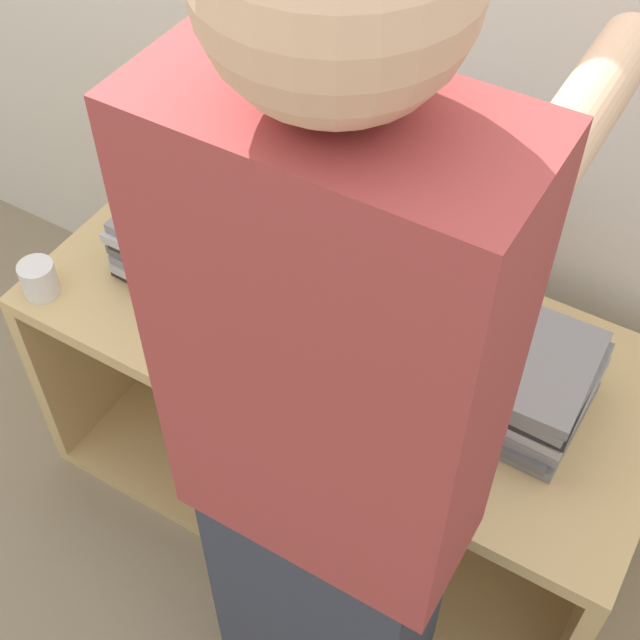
{
  "coord_description": "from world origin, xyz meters",
  "views": [
    {
      "loc": [
        0.59,
        -0.77,
        2.04
      ],
      "look_at": [
        0.0,
        0.22,
        0.74
      ],
      "focal_mm": 50.0,
      "sensor_mm": 36.0,
      "label": 1
    }
  ],
  "objects_px": {
    "laptop_stack_left": "(202,243)",
    "person": "(331,489)",
    "laptop_open": "(356,296)",
    "mug": "(39,279)",
    "laptop_stack_right": "(503,373)"
  },
  "relations": [
    {
      "from": "laptop_open",
      "to": "laptop_stack_left",
      "type": "xyz_separation_m",
      "value": [
        -0.35,
        -0.06,
        0.03
      ]
    },
    {
      "from": "laptop_stack_right",
      "to": "person",
      "type": "distance_m",
      "value": 0.56
    },
    {
      "from": "laptop_stack_left",
      "to": "mug",
      "type": "bearing_deg",
      "value": -138.37
    },
    {
      "from": "laptop_open",
      "to": "laptop_stack_right",
      "type": "bearing_deg",
      "value": -9.1
    },
    {
      "from": "mug",
      "to": "laptop_stack_left",
      "type": "bearing_deg",
      "value": 41.63
    },
    {
      "from": "person",
      "to": "laptop_open",
      "type": "bearing_deg",
      "value": 115.19
    },
    {
      "from": "laptop_open",
      "to": "mug",
      "type": "height_order",
      "value": "laptop_open"
    },
    {
      "from": "laptop_stack_left",
      "to": "person",
      "type": "height_order",
      "value": "person"
    },
    {
      "from": "laptop_open",
      "to": "laptop_stack_right",
      "type": "distance_m",
      "value": 0.36
    },
    {
      "from": "laptop_stack_right",
      "to": "laptop_stack_left",
      "type": "bearing_deg",
      "value": -179.97
    },
    {
      "from": "person",
      "to": "mug",
      "type": "height_order",
      "value": "person"
    },
    {
      "from": "laptop_stack_right",
      "to": "person",
      "type": "height_order",
      "value": "person"
    },
    {
      "from": "laptop_stack_right",
      "to": "laptop_open",
      "type": "bearing_deg",
      "value": 170.9
    },
    {
      "from": "laptop_open",
      "to": "person",
      "type": "relative_size",
      "value": 0.18
    },
    {
      "from": "laptop_stack_left",
      "to": "laptop_stack_right",
      "type": "distance_m",
      "value": 0.7
    }
  ]
}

